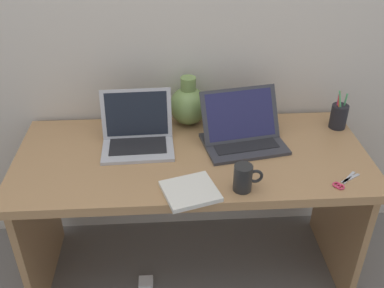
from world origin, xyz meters
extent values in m
plane|color=slate|center=(0.00, 0.00, 0.00)|extent=(6.00, 6.00, 0.00)
cube|color=beige|center=(0.00, 0.37, 1.20)|extent=(4.40, 0.04, 2.40)
cube|color=#AD7F51|center=(0.00, 0.00, 0.69)|extent=(1.52, 0.67, 0.04)
cube|color=#AD7F51|center=(-0.72, 0.00, 0.34)|extent=(0.03, 0.57, 0.67)
cube|color=#AD7F51|center=(0.72, 0.00, 0.34)|extent=(0.03, 0.57, 0.67)
cube|color=#B2B2B7|center=(-0.23, 0.05, 0.72)|extent=(0.32, 0.24, 0.01)
cube|color=black|center=(-0.23, 0.05, 0.73)|extent=(0.25, 0.15, 0.00)
cube|color=#B2B2B7|center=(-0.24, 0.15, 0.84)|extent=(0.31, 0.06, 0.22)
cube|color=black|center=(-0.24, 0.15, 0.84)|extent=(0.27, 0.06, 0.20)
cube|color=#333338|center=(0.23, 0.05, 0.72)|extent=(0.39, 0.31, 0.01)
cube|color=black|center=(0.23, 0.05, 0.73)|extent=(0.30, 0.20, 0.00)
cube|color=#333338|center=(0.22, 0.12, 0.83)|extent=(0.36, 0.18, 0.21)
cube|color=#23234C|center=(0.22, 0.12, 0.83)|extent=(0.32, 0.16, 0.19)
ellipsoid|color=#75934C|center=(0.00, 0.27, 0.80)|extent=(0.18, 0.18, 0.18)
cylinder|color=#75934C|center=(0.00, 0.27, 0.92)|extent=(0.07, 0.07, 0.06)
cube|color=silver|center=(-0.02, -0.27, 0.72)|extent=(0.24, 0.23, 0.02)
cylinder|color=black|center=(0.18, -0.26, 0.76)|extent=(0.07, 0.07, 0.11)
torus|color=black|center=(0.22, -0.26, 0.77)|extent=(0.06, 0.01, 0.06)
cylinder|color=black|center=(0.70, 0.19, 0.77)|extent=(0.08, 0.08, 0.11)
cylinder|color=#4CA566|center=(0.72, 0.19, 0.82)|extent=(0.01, 0.02, 0.14)
cylinder|color=#4CA566|center=(0.70, 0.17, 0.83)|extent=(0.04, 0.02, 0.16)
cylinder|color=#D83359|center=(0.69, 0.19, 0.81)|extent=(0.01, 0.01, 0.13)
cylinder|color=orange|center=(0.69, 0.18, 0.82)|extent=(0.02, 0.02, 0.16)
cube|color=#B7B7BC|center=(0.61, -0.21, 0.71)|extent=(0.08, 0.08, 0.00)
cube|color=#B7B7BC|center=(0.62, -0.22, 0.71)|extent=(0.09, 0.06, 0.00)
torus|color=#D83359|center=(0.56, -0.27, 0.71)|extent=(0.03, 0.04, 0.01)
torus|color=#D83359|center=(0.55, -0.26, 0.71)|extent=(0.03, 0.04, 0.01)
cube|color=white|center=(-0.24, -0.10, 0.01)|extent=(0.07, 0.07, 0.03)
camera|label=1|loc=(-0.10, -1.57, 1.76)|focal=41.00mm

